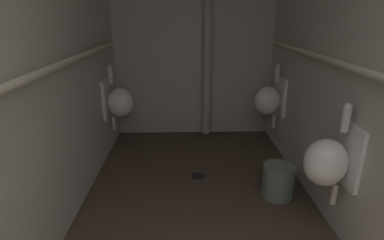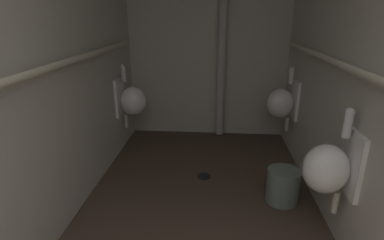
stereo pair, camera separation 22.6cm
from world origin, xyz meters
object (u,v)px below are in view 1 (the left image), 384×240
urinal_left_mid (119,102)px  standpipe_back_wall (208,30)px  urinal_right_mid (329,161)px  waste_bin (278,181)px  urinal_right_far (269,100)px  floor_drain (198,176)px

urinal_left_mid → standpipe_back_wall: size_ratio=0.28×
urinal_right_mid → standpipe_back_wall: standpipe_back_wall is taller
waste_bin → urinal_left_mid: bearing=148.0°
urinal_right_mid → waste_bin: 0.72m
urinal_right_far → waste_bin: urinal_right_far is taller
floor_drain → waste_bin: 0.81m
urinal_left_mid → floor_drain: (0.88, -0.62, -0.61)m
urinal_left_mid → floor_drain: size_ratio=5.39×
standpipe_back_wall → floor_drain: (-0.16, -1.14, -1.37)m
urinal_left_mid → urinal_right_far: (1.74, 0.04, 0.00)m
urinal_left_mid → urinal_right_mid: size_ratio=1.00×
floor_drain → urinal_right_far: bearing=37.6°
urinal_left_mid → standpipe_back_wall: (1.04, 0.52, 0.76)m
floor_drain → waste_bin: waste_bin is taller
urinal_right_far → waste_bin: size_ratio=2.51×
urinal_right_far → waste_bin: (-0.15, -1.03, -0.47)m
urinal_right_mid → standpipe_back_wall: (-0.70, 2.03, 0.76)m
urinal_left_mid → waste_bin: (1.59, -0.99, -0.47)m
urinal_left_mid → urinal_right_far: bearing=1.2°
urinal_right_far → standpipe_back_wall: standpipe_back_wall is taller
urinal_left_mid → floor_drain: urinal_left_mid is taller
urinal_right_far → floor_drain: 1.24m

